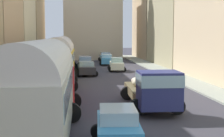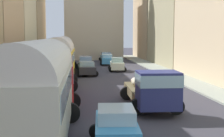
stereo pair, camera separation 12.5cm
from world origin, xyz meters
The scene contains 20 objects.
ground_plane centered at (0.00, 27.00, 0.00)m, with size 154.00×154.00×0.00m, color #39373F.
sidewalk_left centered at (-7.25, 27.00, 0.07)m, with size 2.50×70.00×0.14m, color gray.
sidewalk_right centered at (7.25, 27.00, 0.07)m, with size 2.50×70.00×0.14m, color #9A9F91.
building_left_3 centered at (-10.59, 35.01, 6.14)m, with size 4.18×10.94×12.28m.
building_left_4 centered at (-10.82, 48.19, 5.87)m, with size 5.10×13.44×11.69m.
building_right_2 centered at (11.34, 25.02, 6.24)m, with size 6.24×13.98×12.42m.
building_right_3 centered at (11.07, 39.68, 6.87)m, with size 5.15×14.79×13.73m.
building_right_4 centered at (11.28, 54.50, 7.33)m, with size 6.12×13.58×14.59m.
distant_church centered at (0.00, 54.24, 8.10)m, with size 10.21×7.78×23.11m.
parked_bus_0 centered at (-4.60, 6.50, 2.34)m, with size 3.35×9.87×4.19m.
parked_bus_1 centered at (-4.60, 15.50, 2.14)m, with size 3.49×9.73×3.92m.
parked_bus_2 centered at (-4.60, 24.50, 2.32)m, with size 3.46×8.58×4.20m.
parked_bus_3 centered at (-4.60, 33.50, 2.34)m, with size 3.33×8.54×4.21m.
cargo_truck_0 centered at (1.28, 11.91, 1.24)m, with size 3.22×7.41×2.44m.
car_0 centered at (1.80, 33.09, 0.82)m, with size 2.28×3.77×1.64m.
car_1 centered at (1.41, 41.53, 0.80)m, with size 2.36×4.20×1.57m.
car_2 centered at (1.76, 47.96, 0.76)m, with size 2.23×3.96×1.52m.
car_3 centered at (-1.57, 5.64, 0.79)m, with size 2.35×3.80×1.56m.
car_4 centered at (-2.00, 29.16, 0.76)m, with size 2.43×4.04×1.50m.
car_5 centered at (-1.92, 36.10, 0.81)m, with size 2.34×4.13×1.63m.
Camera 2 is at (-3.09, -7.09, 4.39)m, focal length 53.91 mm.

